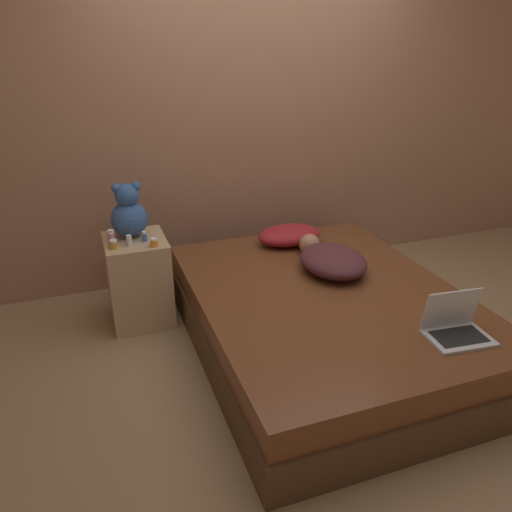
% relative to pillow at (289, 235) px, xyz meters
% --- Properties ---
extents(ground_plane, '(12.00, 12.00, 0.00)m').
position_rel_pillow_xyz_m(ground_plane, '(-0.08, -0.77, -0.47)').
color(ground_plane, '#937551').
extents(wall_back, '(8.00, 0.06, 2.60)m').
position_rel_pillow_xyz_m(wall_back, '(-0.08, 0.55, 0.83)').
color(wall_back, '#996B51').
rests_on(wall_back, ground_plane).
extents(bed, '(1.59, 2.08, 0.40)m').
position_rel_pillow_xyz_m(bed, '(-0.08, -0.77, -0.27)').
color(bed, '#4C331E').
rests_on(bed, ground_plane).
extents(nightstand, '(0.40, 0.45, 0.61)m').
position_rel_pillow_xyz_m(nightstand, '(-1.14, -0.03, -0.17)').
color(nightstand, tan).
rests_on(nightstand, ground_plane).
extents(pillow, '(0.49, 0.32, 0.14)m').
position_rel_pillow_xyz_m(pillow, '(0.00, 0.00, 0.00)').
color(pillow, maroon).
rests_on(pillow, bed).
extents(person_lying, '(0.44, 0.66, 0.16)m').
position_rel_pillow_xyz_m(person_lying, '(0.08, -0.52, 0.01)').
color(person_lying, '#4C2328').
rests_on(person_lying, bed).
extents(laptop, '(0.34, 0.26, 0.24)m').
position_rel_pillow_xyz_m(laptop, '(0.32, -1.45, -0.02)').
color(laptop, silver).
rests_on(laptop, bed).
extents(teddy_bear, '(0.24, 0.24, 0.37)m').
position_rel_pillow_xyz_m(teddy_bear, '(-1.15, 0.04, 0.30)').
color(teddy_bear, '#335693').
rests_on(teddy_bear, nightstand).
extents(bottle_amber, '(0.05, 0.05, 0.06)m').
position_rel_pillow_xyz_m(bottle_amber, '(-1.28, -0.14, 0.16)').
color(bottle_amber, gold).
rests_on(bottle_amber, nightstand).
extents(bottle_pink, '(0.04, 0.04, 0.10)m').
position_rel_pillow_xyz_m(bottle_pink, '(-1.28, -0.08, 0.18)').
color(bottle_pink, pink).
rests_on(bottle_pink, nightstand).
extents(bottle_orange, '(0.05, 0.05, 0.06)m').
position_rel_pillow_xyz_m(bottle_orange, '(-1.03, -0.19, 0.16)').
color(bottle_orange, orange).
rests_on(bottle_orange, nightstand).
extents(bottle_clear, '(0.04, 0.04, 0.07)m').
position_rel_pillow_xyz_m(bottle_clear, '(-1.18, -0.13, 0.17)').
color(bottle_clear, silver).
rests_on(bottle_clear, nightstand).
extents(bottle_blue, '(0.03, 0.03, 0.07)m').
position_rel_pillow_xyz_m(bottle_blue, '(-1.08, -0.09, 0.17)').
color(bottle_blue, '#3866B2').
rests_on(bottle_blue, nightstand).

